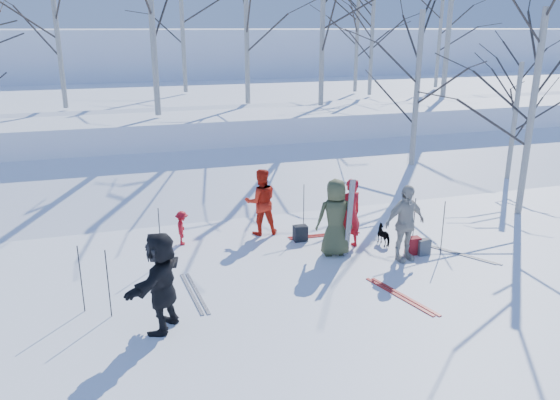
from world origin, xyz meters
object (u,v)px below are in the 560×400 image
object	(u,v)px
skier_red_seated	(182,228)
backpack_grey	(423,247)
skier_olive_center	(335,218)
skier_redor_behind	(261,202)
skier_red_north	(350,213)
backpack_dark	(300,233)
dog	(385,235)
skier_grey_west	(161,282)
skier_cream_east	(405,223)
backpack_red	(413,246)

from	to	relation	value
skier_red_seated	backpack_grey	xyz separation A→B (m)	(5.37, -2.34, -0.24)
skier_olive_center	skier_redor_behind	distance (m)	2.25
skier_red_north	skier_redor_behind	world-z (taller)	skier_redor_behind
skier_red_seated	backpack_dark	size ratio (longest dim) A/B	2.16
dog	skier_grey_west	bearing A→B (deg)	14.80
skier_olive_center	dog	size ratio (longest dim) A/B	3.24
skier_cream_east	skier_grey_west	bearing A→B (deg)	-174.07
skier_cream_east	backpack_dark	distance (m)	2.70
skier_red_north	backpack_red	xyz separation A→B (m)	(1.28, -0.85, -0.66)
skier_olive_center	backpack_grey	xyz separation A→B (m)	(2.01, -0.64, -0.73)
skier_olive_center	backpack_dark	bearing A→B (deg)	-56.53
skier_cream_east	skier_red_north	bearing A→B (deg)	121.00
skier_olive_center	skier_red_seated	xyz separation A→B (m)	(-3.36, 1.69, -0.49)
skier_redor_behind	backpack_red	size ratio (longest dim) A/B	4.14
skier_redor_behind	backpack_dark	distance (m)	1.31
skier_olive_center	skier_cream_east	size ratio (longest dim) A/B	1.03
skier_red_seated	backpack_grey	bearing A→B (deg)	-104.22
skier_redor_behind	backpack_dark	xyz separation A→B (m)	(0.81, -0.78, -0.67)
skier_red_seated	skier_cream_east	world-z (taller)	skier_cream_east
skier_red_seated	backpack_red	xyz separation A→B (m)	(5.15, -2.23, -0.22)
skier_redor_behind	skier_grey_west	xyz separation A→B (m)	(-2.92, -4.03, 0.05)
skier_grey_west	backpack_grey	bearing A→B (deg)	136.83
skier_grey_west	skier_red_north	bearing A→B (deg)	150.81
skier_red_north	backpack_red	size ratio (longest dim) A/B	4.14
skier_grey_west	backpack_red	size ratio (longest dim) A/B	4.38
skier_red_north	backpack_dark	xyz separation A→B (m)	(-1.00, 0.74, -0.67)
dog	skier_red_north	bearing A→B (deg)	-14.01
dog	backpack_dark	size ratio (longest dim) A/B	1.42
skier_cream_east	backpack_grey	size ratio (longest dim) A/B	4.73
skier_grey_west	skier_redor_behind	bearing A→B (deg)	176.97
skier_olive_center	skier_red_seated	bearing A→B (deg)	-18.23
skier_olive_center	backpack_red	bearing A→B (deg)	171.74
skier_red_north	skier_cream_east	bearing A→B (deg)	115.24
skier_grey_west	dog	xyz separation A→B (m)	(5.65, 2.41, -0.68)
skier_redor_behind	skier_red_seated	world-z (taller)	skier_redor_behind
skier_olive_center	skier_red_seated	world-z (taller)	skier_olive_center
skier_redor_behind	skier_red_north	bearing A→B (deg)	144.59
skier_red_north	backpack_grey	xyz separation A→B (m)	(1.49, -0.96, -0.68)
skier_red_north	skier_red_seated	xyz separation A→B (m)	(-3.87, 1.38, -0.44)
skier_redor_behind	backpack_grey	bearing A→B (deg)	147.76
skier_redor_behind	backpack_dark	world-z (taller)	skier_redor_behind
skier_cream_east	dog	world-z (taller)	skier_cream_east
skier_red_seated	dog	bearing A→B (deg)	-97.73
skier_red_north	skier_cream_east	distance (m)	1.39
skier_grey_west	dog	bearing A→B (deg)	146.01
skier_red_north	skier_cream_east	xyz separation A→B (m)	(0.88, -1.07, 0.03)
skier_redor_behind	backpack_red	world-z (taller)	skier_redor_behind
skier_red_seated	dog	size ratio (longest dim) A/B	1.52
skier_redor_behind	skier_red_seated	size ratio (longest dim) A/B	2.01
skier_red_seated	skier_cream_east	xyz separation A→B (m)	(4.75, -2.45, 0.47)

